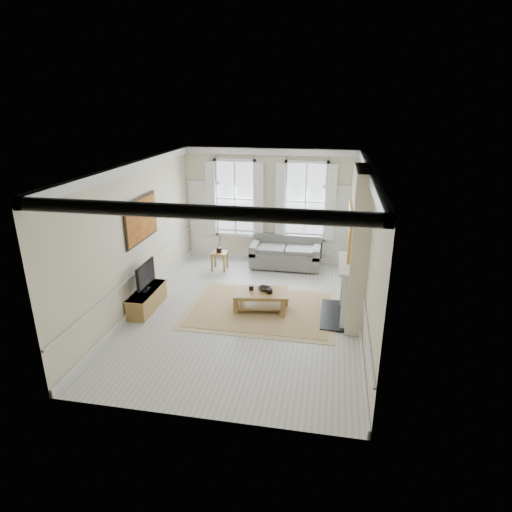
% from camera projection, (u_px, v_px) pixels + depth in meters
% --- Properties ---
extents(floor, '(7.20, 7.20, 0.00)m').
position_uv_depth(floor, '(246.00, 312.00, 10.01)').
color(floor, '#B7B5AD').
rests_on(floor, ground).
extents(ceiling, '(7.20, 7.20, 0.00)m').
position_uv_depth(ceiling, '(245.00, 166.00, 8.84)').
color(ceiling, white).
rests_on(ceiling, back_wall).
extents(back_wall, '(5.20, 0.00, 5.20)m').
position_uv_depth(back_wall, '(270.00, 206.00, 12.75)').
color(back_wall, beige).
rests_on(back_wall, floor).
extents(left_wall, '(0.00, 7.20, 7.20)m').
position_uv_depth(left_wall, '(136.00, 237.00, 9.87)').
color(left_wall, beige).
rests_on(left_wall, floor).
extents(right_wall, '(0.00, 7.20, 7.20)m').
position_uv_depth(right_wall, '(367.00, 251.00, 8.98)').
color(right_wall, beige).
rests_on(right_wall, floor).
extents(window_left, '(1.26, 0.20, 2.20)m').
position_uv_depth(window_left, '(235.00, 199.00, 12.81)').
color(window_left, '#B2BCC6').
rests_on(window_left, back_wall).
extents(window_right, '(1.26, 0.20, 2.20)m').
position_uv_depth(window_right, '(306.00, 201.00, 12.46)').
color(window_right, '#B2BCC6').
rests_on(window_right, back_wall).
extents(door_left, '(0.90, 0.08, 2.30)m').
position_uv_depth(door_left, '(205.00, 221.00, 13.25)').
color(door_left, silver).
rests_on(door_left, floor).
extents(door_right, '(0.90, 0.08, 2.30)m').
position_uv_depth(door_right, '(339.00, 228.00, 12.55)').
color(door_right, silver).
rests_on(door_right, floor).
extents(painting, '(0.05, 1.66, 1.06)m').
position_uv_depth(painting, '(141.00, 219.00, 10.02)').
color(painting, '#BC7A20').
rests_on(painting, left_wall).
extents(chimney_breast, '(0.35, 1.70, 3.38)m').
position_uv_depth(chimney_breast, '(358.00, 247.00, 9.20)').
color(chimney_breast, beige).
rests_on(chimney_breast, floor).
extents(hearth, '(0.55, 1.50, 0.05)m').
position_uv_depth(hearth, '(333.00, 315.00, 9.84)').
color(hearth, black).
rests_on(hearth, floor).
extents(fireplace, '(0.21, 1.45, 1.33)m').
position_uv_depth(fireplace, '(344.00, 287.00, 9.57)').
color(fireplace, silver).
rests_on(fireplace, floor).
extents(mirror, '(0.06, 1.26, 1.06)m').
position_uv_depth(mirror, '(349.00, 231.00, 9.11)').
color(mirror, gold).
rests_on(mirror, chimney_breast).
extents(sofa, '(2.02, 0.98, 0.90)m').
position_uv_depth(sofa, '(286.00, 255.00, 12.66)').
color(sofa, slate).
rests_on(sofa, floor).
extents(side_table, '(0.47, 0.47, 0.54)m').
position_uv_depth(side_table, '(219.00, 256.00, 12.39)').
color(side_table, brown).
rests_on(side_table, floor).
extents(rug, '(3.50, 2.60, 0.02)m').
position_uv_depth(rug, '(261.00, 309.00, 10.13)').
color(rug, tan).
rests_on(rug, floor).
extents(coffee_table, '(1.35, 0.90, 0.47)m').
position_uv_depth(coffee_table, '(261.00, 295.00, 10.01)').
color(coffee_table, brown).
rests_on(coffee_table, rug).
extents(ceramic_pot_a, '(0.11, 0.11, 0.11)m').
position_uv_depth(ceramic_pot_a, '(251.00, 288.00, 10.05)').
color(ceramic_pot_a, black).
rests_on(ceramic_pot_a, coffee_table).
extents(ceramic_pot_b, '(0.15, 0.15, 0.11)m').
position_uv_depth(ceramic_pot_b, '(269.00, 291.00, 9.88)').
color(ceramic_pot_b, black).
rests_on(ceramic_pot_b, coffee_table).
extents(bowl, '(0.36, 0.36, 0.07)m').
position_uv_depth(bowl, '(264.00, 289.00, 10.05)').
color(bowl, black).
rests_on(bowl, coffee_table).
extents(tv_stand, '(0.44, 1.36, 0.49)m').
position_uv_depth(tv_stand, '(147.00, 300.00, 10.10)').
color(tv_stand, brown).
rests_on(tv_stand, floor).
extents(tv, '(0.08, 0.90, 0.68)m').
position_uv_depth(tv, '(146.00, 275.00, 9.87)').
color(tv, black).
rests_on(tv, tv_stand).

